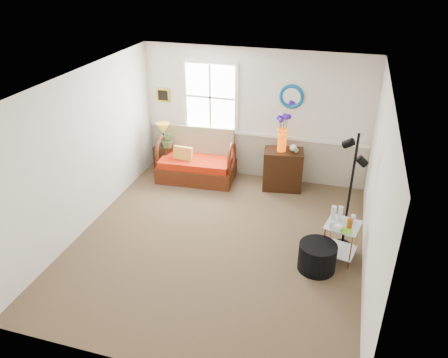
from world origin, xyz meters
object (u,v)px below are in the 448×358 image
(lamp_stand, at_px, (165,159))
(ottoman, at_px, (317,257))
(side_table, at_px, (341,241))
(cabinet, at_px, (283,169))
(floor_lamp, at_px, (350,193))
(loveseat, at_px, (196,156))

(lamp_stand, bearing_deg, ottoman, -34.37)
(lamp_stand, height_order, side_table, side_table)
(cabinet, bearing_deg, lamp_stand, 171.12)
(side_table, distance_m, ottoman, 0.49)
(lamp_stand, height_order, cabinet, cabinet)
(lamp_stand, xyz_separation_m, ottoman, (3.41, -2.33, -0.08))
(floor_lamp, height_order, ottoman, floor_lamp)
(cabinet, height_order, floor_lamp, floor_lamp)
(loveseat, distance_m, cabinet, 1.75)
(loveseat, height_order, cabinet, loveseat)
(floor_lamp, relative_size, ottoman, 3.48)
(loveseat, distance_m, floor_lamp, 3.39)
(ottoman, bearing_deg, side_table, 50.79)
(lamp_stand, bearing_deg, side_table, -27.83)
(loveseat, height_order, lamp_stand, loveseat)
(loveseat, distance_m, ottoman, 3.47)
(ottoman, bearing_deg, cabinet, 111.42)
(floor_lamp, bearing_deg, cabinet, 150.91)
(loveseat, bearing_deg, cabinet, -0.49)
(side_table, relative_size, ottoman, 1.09)
(cabinet, height_order, ottoman, cabinet)
(lamp_stand, bearing_deg, floor_lamp, -23.60)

